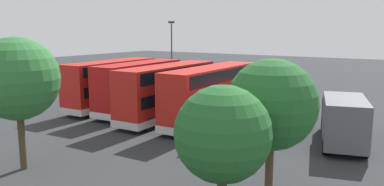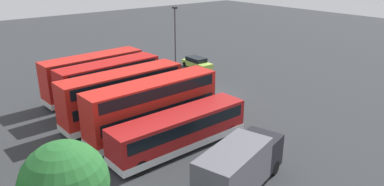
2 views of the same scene
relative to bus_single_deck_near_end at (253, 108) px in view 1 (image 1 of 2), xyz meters
name	(u,v)px [view 1 (image 1 of 2)]	position (x,y,z in m)	size (l,w,h in m)	color
ground_plane	(229,99)	(7.27, -10.09, -1.62)	(140.00, 140.00, 0.00)	#2D3033
bus_single_deck_near_end	(253,108)	(0.00, 0.00, 0.00)	(2.79, 11.48, 2.95)	#A51919
bus_double_decker_second	(212,93)	(3.61, 0.01, 0.83)	(2.92, 11.77, 4.55)	red
bus_double_decker_third	(168,90)	(7.42, 0.69, 0.83)	(2.95, 11.42, 4.55)	red
bus_double_decker_fourth	(140,86)	(11.08, 0.12, 0.82)	(3.24, 10.29, 4.55)	#B71411
bus_double_decker_fifth	(112,83)	(14.49, 0.18, 0.82)	(3.13, 10.62, 4.55)	red
box_truck_blue	(343,119)	(-6.51, 0.30, 0.08)	(4.41, 7.89, 3.20)	#595960
car_hatchback_silver	(186,81)	(16.41, -15.34, -0.92)	(4.61, 1.90, 1.43)	#A5D14C
lamp_post_tall	(172,51)	(15.76, -11.29, 3.29)	(0.70, 0.30, 8.45)	#38383D
tree_leftmost	(223,134)	(-5.22, 14.48, 2.18)	(3.52, 3.52, 5.58)	#4C3823
tree_midleft	(271,105)	(-5.52, 10.64, 2.64)	(4.00, 4.00, 6.27)	#4C3823
tree_midright	(17,79)	(6.98, 14.48, 3.30)	(4.38, 4.38, 7.12)	#4C3823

